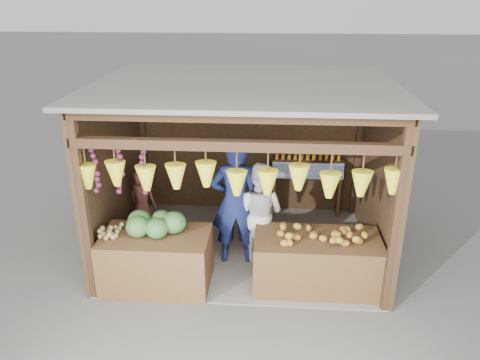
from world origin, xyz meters
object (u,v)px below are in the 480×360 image
Objects in this scene: counter_left at (157,260)px; man_standing at (235,203)px; vendor_seated at (143,197)px; woman_standing at (260,213)px; counter_right at (316,262)px.

man_standing is (1.03, 0.72, 0.58)m from counter_left.
vendor_seated reaches higher than counter_left.
woman_standing reaches higher than vendor_seated.
counter_left is 2.21m from counter_right.
counter_right is 1.12m from woman_standing.
man_standing is 1.23× the size of woman_standing.
vendor_seated is at bearing -26.27° from man_standing.
counter_left is 0.92× the size of woman_standing.
woman_standing is at bearing -174.06° from vendor_seated.
vendor_seated reaches higher than counter_right.
woman_standing reaches higher than counter_right.
man_standing is 2.04× the size of vendor_seated.
woman_standing is at bearing 29.40° from counter_left.
woman_standing is (0.36, 0.07, -0.18)m from man_standing.
vendor_seated is at bearing 157.09° from counter_right.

